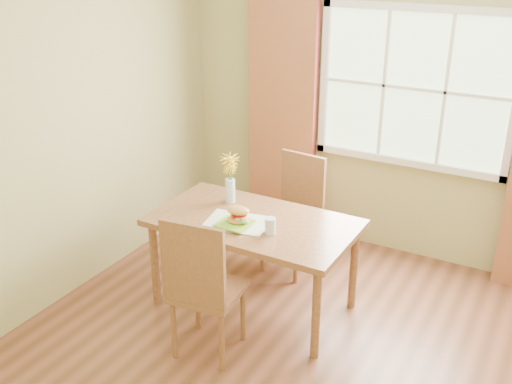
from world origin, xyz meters
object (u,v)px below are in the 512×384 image
object	(u,v)px
chair_far	(296,208)
water_glass	(270,226)
chair_near	(201,284)
croissant_sandwich	(238,215)
dining_table	(254,229)
flower_vase	(230,173)

from	to	relation	value
chair_far	water_glass	distance (m)	0.89
chair_near	croissant_sandwich	bearing A→B (deg)	89.39
chair_near	chair_far	distance (m)	1.42
dining_table	croissant_sandwich	size ratio (longest dim) A/B	7.89
flower_vase	dining_table	bearing A→B (deg)	-31.63
croissant_sandwich	water_glass	bearing A→B (deg)	-9.64
chair_far	croissant_sandwich	distance (m)	0.88
dining_table	chair_far	size ratio (longest dim) A/B	1.51
dining_table	flower_vase	xyz separation A→B (m)	(-0.31, 0.19, 0.32)
dining_table	chair_far	xyz separation A→B (m)	(0.01, 0.71, -0.11)
dining_table	croissant_sandwich	world-z (taller)	croissant_sandwich
dining_table	chair_near	world-z (taller)	chair_near
chair_near	water_glass	xyz separation A→B (m)	(0.20, 0.58, 0.21)
dining_table	croissant_sandwich	bearing A→B (deg)	-112.67
dining_table	chair_near	bearing A→B (deg)	-88.77
flower_vase	croissant_sandwich	bearing A→B (deg)	-51.39
chair_near	water_glass	bearing A→B (deg)	64.15
croissant_sandwich	dining_table	bearing A→B (deg)	57.96
dining_table	water_glass	size ratio (longest dim) A/B	12.78
croissant_sandwich	flower_vase	world-z (taller)	flower_vase
croissant_sandwich	water_glass	world-z (taller)	croissant_sandwich
chair_near	flower_vase	xyz separation A→B (m)	(-0.32, 0.90, 0.40)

